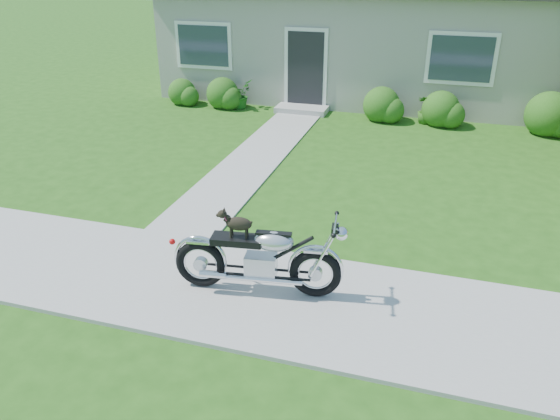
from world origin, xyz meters
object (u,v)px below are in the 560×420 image
at_px(house, 379,18).
at_px(potted_plant_right, 426,110).
at_px(potted_plant_left, 240,94).
at_px(motorcycle_with_dog, 260,258).

relative_size(house, potted_plant_right, 17.59).
relative_size(potted_plant_left, motorcycle_with_dog, 0.35).
bearing_deg(potted_plant_right, motorcycle_with_dog, -100.23).
relative_size(house, motorcycle_with_dog, 5.68).
xyz_separation_m(house, motorcycle_with_dog, (0.26, -11.99, -1.61)).
bearing_deg(potted_plant_right, potted_plant_left, 180.00).
distance_m(house, motorcycle_with_dog, 12.10).
bearing_deg(potted_plant_right, house, 117.62).
height_order(potted_plant_left, potted_plant_right, potted_plant_left).
bearing_deg(motorcycle_with_dog, house, 83.13).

